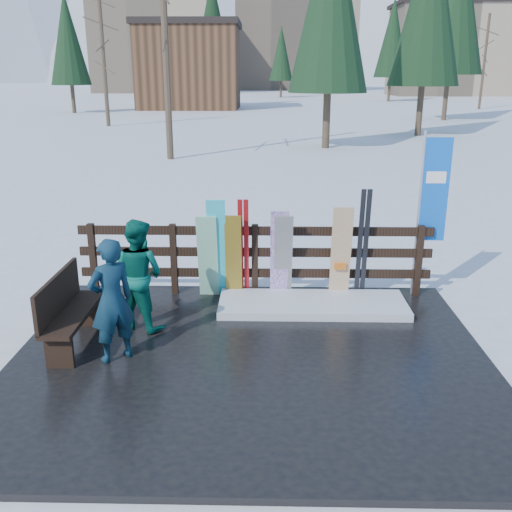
{
  "coord_description": "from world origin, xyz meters",
  "views": [
    {
      "loc": [
        0.21,
        -6.44,
        3.48
      ],
      "look_at": [
        0.04,
        1.0,
        1.1
      ],
      "focal_mm": 40.0,
      "sensor_mm": 36.0,
      "label": 1
    }
  ],
  "objects_px": {
    "snowboard_2": "(233,257)",
    "snowboard_3": "(279,255)",
    "bench": "(67,309)",
    "snowboard_5": "(341,254)",
    "person_back": "(139,274)",
    "person_front": "(112,301)",
    "snowboard_0": "(217,249)",
    "rental_flag": "(431,196)",
    "snowboard_1": "(208,257)",
    "snowboard_4": "(283,257)"
  },
  "relations": [
    {
      "from": "snowboard_1",
      "to": "snowboard_3",
      "type": "height_order",
      "value": "snowboard_3"
    },
    {
      "from": "snowboard_2",
      "to": "snowboard_4",
      "type": "bearing_deg",
      "value": -0.0
    },
    {
      "from": "snowboard_5",
      "to": "person_front",
      "type": "height_order",
      "value": "person_front"
    },
    {
      "from": "bench",
      "to": "snowboard_5",
      "type": "xyz_separation_m",
      "value": [
        3.71,
        1.69,
        0.24
      ]
    },
    {
      "from": "bench",
      "to": "snowboard_5",
      "type": "height_order",
      "value": "snowboard_5"
    },
    {
      "from": "snowboard_2",
      "to": "person_front",
      "type": "xyz_separation_m",
      "value": [
        -1.36,
        -2.05,
        0.09
      ]
    },
    {
      "from": "snowboard_1",
      "to": "person_back",
      "type": "distance_m",
      "value": 1.38
    },
    {
      "from": "snowboard_2",
      "to": "snowboard_3",
      "type": "relative_size",
      "value": 0.93
    },
    {
      "from": "person_front",
      "to": "snowboard_4",
      "type": "bearing_deg",
      "value": -175.29
    },
    {
      "from": "bench",
      "to": "person_front",
      "type": "xyz_separation_m",
      "value": [
        0.69,
        -0.36,
        0.27
      ]
    },
    {
      "from": "bench",
      "to": "person_back",
      "type": "relative_size",
      "value": 0.96
    },
    {
      "from": "person_back",
      "to": "snowboard_4",
      "type": "bearing_deg",
      "value": -125.7
    },
    {
      "from": "snowboard_0",
      "to": "snowboard_4",
      "type": "relative_size",
      "value": 1.17
    },
    {
      "from": "snowboard_4",
      "to": "rental_flag",
      "type": "xyz_separation_m",
      "value": [
        2.27,
        0.27,
        0.91
      ]
    },
    {
      "from": "snowboard_0",
      "to": "person_back",
      "type": "height_order",
      "value": "snowboard_0"
    },
    {
      "from": "person_back",
      "to": "snowboard_3",
      "type": "bearing_deg",
      "value": -124.96
    },
    {
      "from": "snowboard_0",
      "to": "snowboard_2",
      "type": "bearing_deg",
      "value": 0.0
    },
    {
      "from": "snowboard_4",
      "to": "person_front",
      "type": "bearing_deg",
      "value": -136.11
    },
    {
      "from": "snowboard_3",
      "to": "rental_flag",
      "type": "relative_size",
      "value": 0.57
    },
    {
      "from": "snowboard_3",
      "to": "rental_flag",
      "type": "distance_m",
      "value": 2.5
    },
    {
      "from": "snowboard_2",
      "to": "rental_flag",
      "type": "bearing_deg",
      "value": 5.08
    },
    {
      "from": "snowboard_1",
      "to": "snowboard_5",
      "type": "relative_size",
      "value": 0.92
    },
    {
      "from": "snowboard_2",
      "to": "snowboard_4",
      "type": "height_order",
      "value": "snowboard_4"
    },
    {
      "from": "snowboard_3",
      "to": "snowboard_0",
      "type": "bearing_deg",
      "value": -180.0
    },
    {
      "from": "snowboard_0",
      "to": "snowboard_1",
      "type": "relative_size",
      "value": 1.19
    },
    {
      "from": "snowboard_1",
      "to": "rental_flag",
      "type": "bearing_deg",
      "value": 4.49
    },
    {
      "from": "snowboard_3",
      "to": "person_front",
      "type": "height_order",
      "value": "person_front"
    },
    {
      "from": "person_back",
      "to": "snowboard_2",
      "type": "bearing_deg",
      "value": -112.82
    },
    {
      "from": "snowboard_3",
      "to": "snowboard_1",
      "type": "bearing_deg",
      "value": -180.0
    },
    {
      "from": "snowboard_2",
      "to": "person_front",
      "type": "relative_size",
      "value": 0.89
    },
    {
      "from": "bench",
      "to": "snowboard_4",
      "type": "relative_size",
      "value": 1.05
    },
    {
      "from": "person_front",
      "to": "snowboard_3",
      "type": "bearing_deg",
      "value": -174.46
    },
    {
      "from": "snowboard_4",
      "to": "snowboard_5",
      "type": "height_order",
      "value": "snowboard_5"
    },
    {
      "from": "snowboard_0",
      "to": "snowboard_3",
      "type": "relative_size",
      "value": 1.12
    },
    {
      "from": "snowboard_5",
      "to": "person_front",
      "type": "relative_size",
      "value": 0.97
    },
    {
      "from": "person_back",
      "to": "snowboard_0",
      "type": "bearing_deg",
      "value": -106.42
    },
    {
      "from": "snowboard_4",
      "to": "snowboard_1",
      "type": "bearing_deg",
      "value": 180.0
    },
    {
      "from": "snowboard_0",
      "to": "snowboard_2",
      "type": "distance_m",
      "value": 0.28
    },
    {
      "from": "snowboard_1",
      "to": "snowboard_5",
      "type": "bearing_deg",
      "value": 0.0
    },
    {
      "from": "snowboard_0",
      "to": "person_back",
      "type": "distance_m",
      "value": 1.47
    },
    {
      "from": "snowboard_2",
      "to": "snowboard_3",
      "type": "distance_m",
      "value": 0.71
    },
    {
      "from": "snowboard_0",
      "to": "rental_flag",
      "type": "xyz_separation_m",
      "value": [
        3.29,
        0.27,
        0.79
      ]
    },
    {
      "from": "snowboard_3",
      "to": "snowboard_4",
      "type": "relative_size",
      "value": 1.04
    },
    {
      "from": "snowboard_0",
      "to": "snowboard_3",
      "type": "xyz_separation_m",
      "value": [
        0.96,
        0.0,
        -0.08
      ]
    },
    {
      "from": "person_back",
      "to": "person_front",
      "type": "bearing_deg",
      "value": 108.91
    },
    {
      "from": "bench",
      "to": "snowboard_1",
      "type": "xyz_separation_m",
      "value": [
        1.64,
        1.69,
        0.17
      ]
    },
    {
      "from": "snowboard_3",
      "to": "snowboard_4",
      "type": "height_order",
      "value": "snowboard_3"
    },
    {
      "from": "snowboard_1",
      "to": "snowboard_3",
      "type": "xyz_separation_m",
      "value": [
        1.11,
        0.0,
        0.05
      ]
    },
    {
      "from": "snowboard_3",
      "to": "person_front",
      "type": "bearing_deg",
      "value": -135.28
    },
    {
      "from": "snowboard_0",
      "to": "snowboard_2",
      "type": "relative_size",
      "value": 1.2
    }
  ]
}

